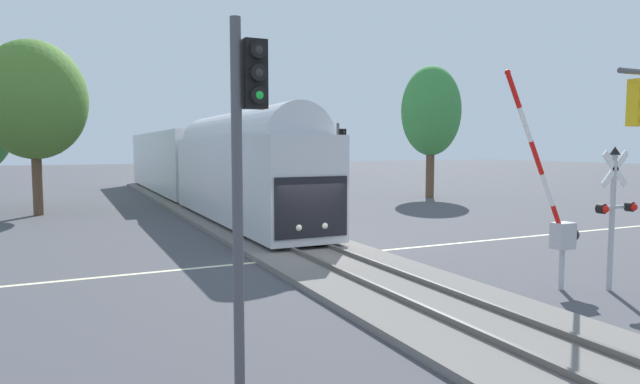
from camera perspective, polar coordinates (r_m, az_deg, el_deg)
ground_plane at (r=18.85m, az=-0.43°, el=-6.84°), size 220.00×220.00×0.00m
road_centre_stripe at (r=18.84m, az=-0.43°, el=-6.82°), size 44.00×0.20×0.01m
railway_track at (r=18.83m, az=-0.43°, el=-6.55°), size 4.40×80.00×0.32m
commuter_train at (r=36.48m, az=-13.00°, el=3.06°), size 3.04×39.99×5.16m
crossing_gate_near at (r=15.52m, az=23.76°, el=-2.67°), size 2.69×0.40×5.66m
crossing_signal_mast at (r=16.07m, az=28.53°, el=-1.04°), size 1.36×0.44×3.80m
traffic_signal_near_left at (r=8.03m, az=-7.79°, el=4.67°), size 0.53×0.38×5.65m
traffic_signal_far_side at (r=29.27m, az=2.15°, el=3.99°), size 0.53×0.38×5.06m
oak_behind_train at (r=33.85m, az=-27.88°, el=8.53°), size 5.58×5.58×9.60m
maple_right_background at (r=41.60m, az=11.60°, el=8.30°), size 4.42×4.42×9.80m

